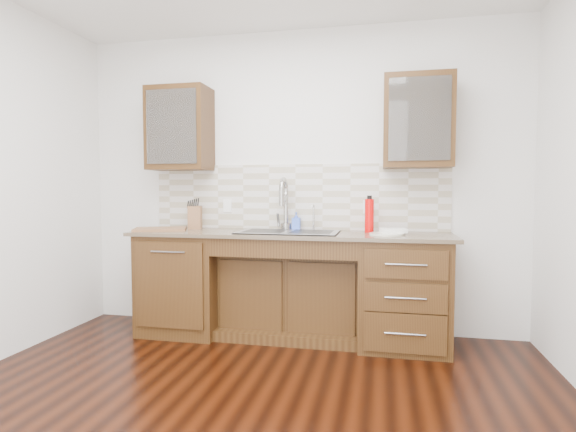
% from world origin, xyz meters
% --- Properties ---
extents(ground, '(4.00, 3.50, 0.10)m').
position_xyz_m(ground, '(0.00, 0.00, -0.05)').
color(ground, black).
extents(wall_back, '(4.00, 0.10, 2.70)m').
position_xyz_m(wall_back, '(0.00, 1.80, 1.35)').
color(wall_back, silver).
rests_on(wall_back, ground).
extents(base_cabinet_left, '(0.70, 0.62, 0.88)m').
position_xyz_m(base_cabinet_left, '(-0.95, 1.44, 0.44)').
color(base_cabinet_left, '#593014').
rests_on(base_cabinet_left, ground).
extents(base_cabinet_center, '(1.20, 0.44, 0.70)m').
position_xyz_m(base_cabinet_center, '(0.00, 1.53, 0.35)').
color(base_cabinet_center, '#593014').
rests_on(base_cabinet_center, ground).
extents(base_cabinet_right, '(0.70, 0.62, 0.88)m').
position_xyz_m(base_cabinet_right, '(0.95, 1.44, 0.44)').
color(base_cabinet_right, '#593014').
rests_on(base_cabinet_right, ground).
extents(countertop, '(2.70, 0.65, 0.03)m').
position_xyz_m(countertop, '(0.00, 1.43, 0.90)').
color(countertop, '#84705B').
rests_on(countertop, base_cabinet_left).
extents(backsplash, '(2.70, 0.02, 0.59)m').
position_xyz_m(backsplash, '(0.00, 1.74, 1.21)').
color(backsplash, beige).
rests_on(backsplash, wall_back).
extents(sink, '(0.84, 0.46, 0.19)m').
position_xyz_m(sink, '(0.00, 1.41, 0.83)').
color(sink, '#9E9EA5').
rests_on(sink, countertop).
extents(faucet, '(0.04, 0.04, 0.40)m').
position_xyz_m(faucet, '(-0.07, 1.64, 1.11)').
color(faucet, '#999993').
rests_on(faucet, countertop).
extents(filter_tap, '(0.02, 0.02, 0.24)m').
position_xyz_m(filter_tap, '(0.18, 1.65, 1.03)').
color(filter_tap, '#999993').
rests_on(filter_tap, countertop).
extents(upper_cabinet_left, '(0.55, 0.34, 0.75)m').
position_xyz_m(upper_cabinet_left, '(-1.05, 1.58, 1.83)').
color(upper_cabinet_left, '#593014').
rests_on(upper_cabinet_left, wall_back).
extents(upper_cabinet_right, '(0.55, 0.34, 0.75)m').
position_xyz_m(upper_cabinet_right, '(1.05, 1.58, 1.83)').
color(upper_cabinet_right, '#593014').
rests_on(upper_cabinet_right, wall_back).
extents(outlet_left, '(0.08, 0.01, 0.12)m').
position_xyz_m(outlet_left, '(-0.65, 1.73, 1.12)').
color(outlet_left, white).
rests_on(outlet_left, backsplash).
extents(outlet_right, '(0.08, 0.01, 0.12)m').
position_xyz_m(outlet_right, '(0.65, 1.73, 1.12)').
color(outlet_right, white).
rests_on(outlet_right, backsplash).
extents(soap_bottle, '(0.08, 0.08, 0.16)m').
position_xyz_m(soap_bottle, '(0.02, 1.67, 0.99)').
color(soap_bottle, '#426AF2').
rests_on(soap_bottle, countertop).
extents(water_bottle, '(0.08, 0.08, 0.28)m').
position_xyz_m(water_bottle, '(0.67, 1.58, 1.05)').
color(water_bottle, '#DA0404').
rests_on(water_bottle, countertop).
extents(plate, '(0.29, 0.29, 0.01)m').
position_xyz_m(plate, '(0.81, 1.38, 0.92)').
color(plate, silver).
rests_on(plate, countertop).
extents(dish_towel, '(0.23, 0.18, 0.03)m').
position_xyz_m(dish_towel, '(0.86, 1.45, 0.94)').
color(dish_towel, white).
rests_on(dish_towel, plate).
extents(knife_block, '(0.16, 0.21, 0.21)m').
position_xyz_m(knife_block, '(-0.93, 1.62, 1.01)').
color(knife_block, olive).
rests_on(knife_block, countertop).
extents(cutting_board, '(0.53, 0.45, 0.02)m').
position_xyz_m(cutting_board, '(-1.16, 1.39, 0.92)').
color(cutting_board, brown).
rests_on(cutting_board, countertop).
extents(cup_left_a, '(0.15, 0.15, 0.09)m').
position_xyz_m(cup_left_a, '(-1.13, 1.58, 1.77)').
color(cup_left_a, white).
rests_on(cup_left_a, upper_cabinet_left).
extents(cup_left_b, '(0.14, 0.14, 0.10)m').
position_xyz_m(cup_left_b, '(-0.99, 1.58, 1.78)').
color(cup_left_b, silver).
rests_on(cup_left_b, upper_cabinet_left).
extents(cup_right_a, '(0.13, 0.13, 0.10)m').
position_xyz_m(cup_right_a, '(0.99, 1.58, 1.77)').
color(cup_right_a, white).
rests_on(cup_right_a, upper_cabinet_right).
extents(cup_right_b, '(0.10, 0.10, 0.09)m').
position_xyz_m(cup_right_b, '(1.18, 1.58, 1.77)').
color(cup_right_b, white).
rests_on(cup_right_b, upper_cabinet_right).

